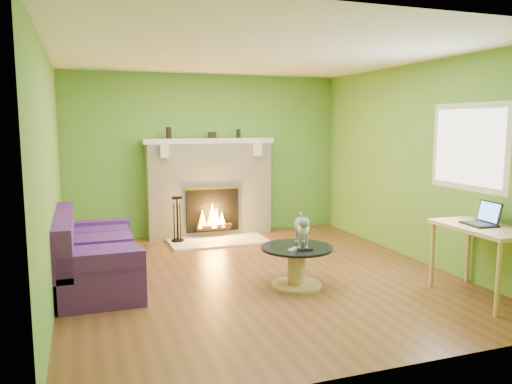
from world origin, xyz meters
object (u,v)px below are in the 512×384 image
(coffee_table, at_px, (297,263))
(desk, at_px, (484,235))
(sofa, at_px, (94,257))
(cat, at_px, (302,229))

(coffee_table, height_order, desk, desk)
(sofa, xyz_separation_m, coffee_table, (2.14, -0.82, -0.06))
(coffee_table, relative_size, desk, 0.78)
(sofa, xyz_separation_m, cat, (2.22, -0.77, 0.32))
(coffee_table, xyz_separation_m, cat, (0.08, 0.05, 0.38))
(desk, bearing_deg, sofa, 154.63)
(coffee_table, bearing_deg, cat, 32.01)
(desk, height_order, cat, cat)
(desk, bearing_deg, coffee_table, 149.53)
(coffee_table, distance_m, desk, 1.98)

